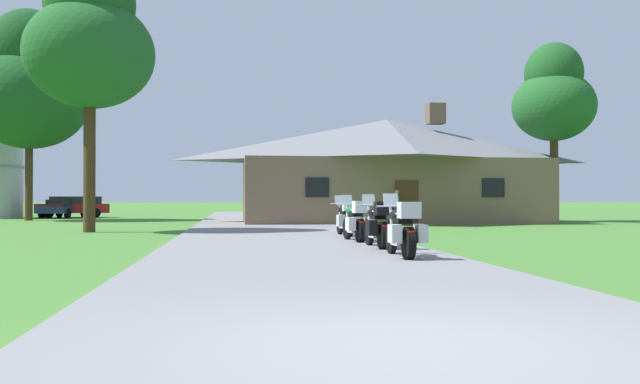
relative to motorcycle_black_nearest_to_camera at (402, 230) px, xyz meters
The scene contains 13 objects.
ground_plane 12.08m from the motorcycle_black_nearest_to_camera, 99.41° to the left, with size 500.00×500.00×0.00m, color #42752D.
asphalt_driveway 10.12m from the motorcycle_black_nearest_to_camera, 101.27° to the left, with size 6.40×80.00×0.06m, color slate.
motorcycle_black_nearest_to_camera is the anchor object (origin of this frame).
motorcycle_black_second_in_row 2.73m from the motorcycle_black_nearest_to_camera, 88.40° to the left, with size 0.74×2.08×1.30m.
motorcycle_green_third_in_row 5.29m from the motorcycle_black_nearest_to_camera, 90.22° to the left, with size 0.82×2.08×1.30m.
motorcycle_black_farthest_in_row 8.13m from the motorcycle_black_nearest_to_camera, 88.85° to the left, with size 0.77×2.08×1.30m.
stone_lodge 23.00m from the motorcycle_black_nearest_to_camera, 78.26° to the left, with size 16.05×9.36×6.38m.
bystander_olive_shirt_near_lodge 18.05m from the motorcycle_black_nearest_to_camera, 76.96° to the left, with size 0.29×0.54×1.67m.
tree_left_far 32.33m from the motorcycle_black_nearest_to_camera, 118.72° to the left, with size 6.70×6.70×12.17m.
tree_right_of_lodge 26.83m from the motorcycle_black_nearest_to_camera, 57.72° to the left, with size 4.49×4.49×9.80m.
tree_left_near 16.87m from the motorcycle_black_nearest_to_camera, 124.27° to the left, with size 4.78×4.78×10.35m.
parked_red_suv_far_left 36.02m from the motorcycle_black_nearest_to_camera, 112.80° to the left, with size 4.92×2.96×1.40m.
parked_navy_sedan_far_left 36.14m from the motorcycle_black_nearest_to_camera, 113.71° to the left, with size 2.55×4.46×1.20m.
Camera 1 is at (-1.37, -5.42, 1.24)m, focal length 38.52 mm.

